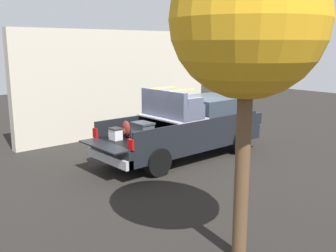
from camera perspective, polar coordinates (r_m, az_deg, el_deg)
name	(u,v)px	position (r m, az deg, el deg)	size (l,w,h in m)	color
ground_plane	(182,157)	(12.51, 2.08, -4.56)	(40.00, 40.00, 0.00)	black
pickup_truck	(190,127)	(12.51, 3.27, -0.08)	(6.05, 2.06, 2.23)	black
building_facade	(121,83)	(15.69, -6.90, 6.31)	(8.77, 0.36, 4.09)	beige
tree_background	(248,22)	(6.14, 11.67, 14.75)	(2.40, 2.40, 5.10)	brown
trash_can	(190,115)	(17.19, 3.28, 1.65)	(0.60, 0.60, 0.98)	#3F4C66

